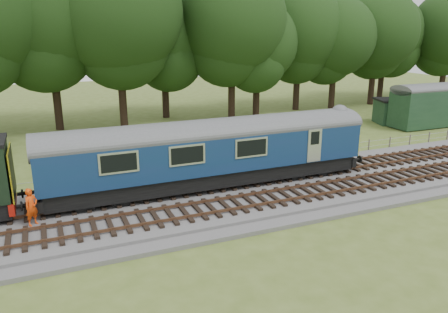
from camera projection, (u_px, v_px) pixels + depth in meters
name	position (u px, v px, depth m)	size (l,w,h in m)	color
ground	(282.00, 191.00, 24.78)	(120.00, 120.00, 0.00)	#4C5F23
ballast	(282.00, 188.00, 24.73)	(70.00, 7.00, 0.35)	#4C4C4F
track_north	(270.00, 177.00, 25.90)	(67.20, 2.40, 0.21)	black
track_south	(297.00, 193.00, 23.25)	(67.20, 2.40, 0.21)	black
fence	(247.00, 168.00, 28.76)	(64.00, 0.12, 1.00)	#6B6054
tree_line	(172.00, 119.00, 44.22)	(70.00, 8.00, 18.00)	black
dmu_railcar	(211.00, 147.00, 23.87)	(18.05, 2.86, 3.88)	black
worker	(32.00, 207.00, 19.46)	(0.63, 0.41, 1.73)	#F0450C
shed	(391.00, 111.00, 42.08)	(3.70, 3.70, 2.38)	#17321E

